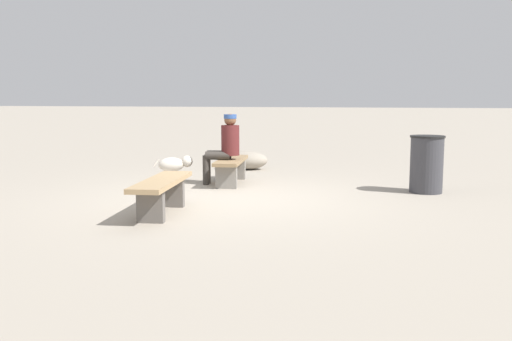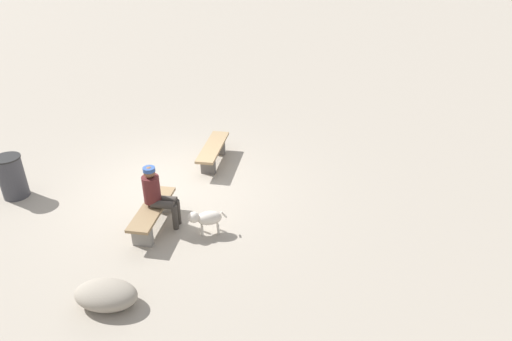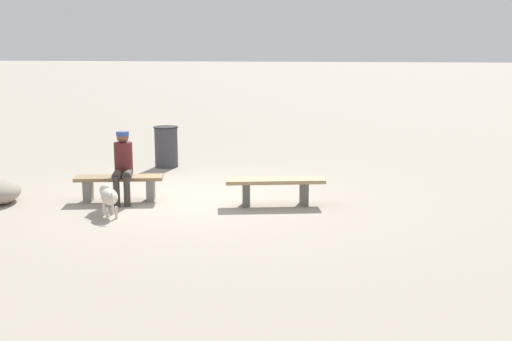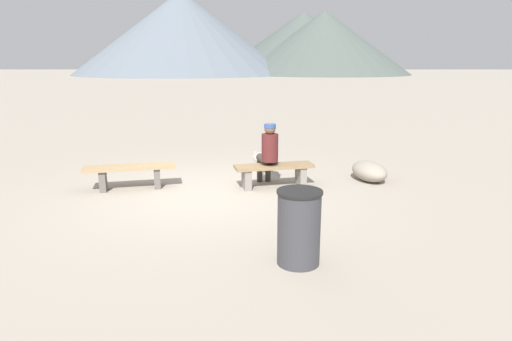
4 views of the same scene
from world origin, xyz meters
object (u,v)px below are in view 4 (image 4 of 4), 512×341
object	(u,v)px
boulder	(367,171)
trash_bin	(297,227)
seated_person	(266,150)
dog	(260,159)
bench_left	(128,172)
bench_right	(272,172)

from	to	relation	value
boulder	trash_bin	bearing A→B (deg)	-115.42
seated_person	dog	xyz separation A→B (m)	(-0.10, 0.95, -0.38)
bench_left	trash_bin	size ratio (longest dim) A/B	1.89
bench_right	seated_person	bearing A→B (deg)	133.56
dog	bench_right	bearing A→B (deg)	-20.84
dog	trash_bin	world-z (taller)	trash_bin
bench_right	boulder	xyz separation A→B (m)	(1.97, 0.47, -0.11)
bench_left	trash_bin	world-z (taller)	trash_bin
bench_left	boulder	distance (m)	4.76
dog	trash_bin	distance (m)	4.36
trash_bin	boulder	world-z (taller)	trash_bin
dog	boulder	world-z (taller)	dog
dog	boulder	distance (m)	2.25
bench_left	bench_right	bearing A→B (deg)	-10.28
bench_left	seated_person	bearing A→B (deg)	-8.59
bench_left	boulder	xyz separation A→B (m)	(4.72, 0.61, -0.14)
bench_right	trash_bin	world-z (taller)	trash_bin
boulder	bench_left	bearing A→B (deg)	-172.63
bench_left	seated_person	size ratio (longest dim) A/B	1.40
bench_left	trash_bin	distance (m)	4.32
bench_right	seated_person	world-z (taller)	seated_person
seated_person	bench_right	bearing A→B (deg)	-47.64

